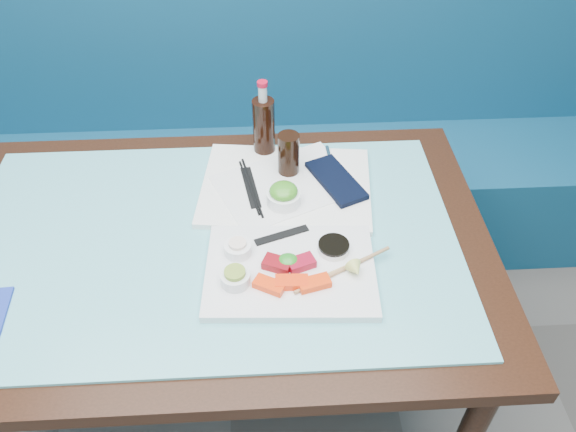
{
  "coord_description": "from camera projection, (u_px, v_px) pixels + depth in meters",
  "views": [
    {
      "loc": [
        0.14,
        0.48,
        1.75
      ],
      "look_at": [
        0.19,
        1.48,
        0.8
      ],
      "focal_mm": 35.0,
      "sensor_mm": 36.0,
      "label": 1
    }
  ],
  "objects": [
    {
      "name": "seaweed_salad",
      "position": [
        284.0,
        191.0,
        1.43
      ],
      "size": [
        0.08,
        0.08,
        0.04
      ],
      "primitive_type": "ellipsoid",
      "rotation": [
        0.0,
        0.0,
        -0.07
      ],
      "color": "#3A8A1F",
      "rests_on": "seaweed_bowl"
    },
    {
      "name": "chopstick_sleeve",
      "position": [
        282.0,
        235.0,
        1.36
      ],
      "size": [
        0.14,
        0.07,
        0.0
      ],
      "primitive_type": "cube",
      "rotation": [
        0.0,
        0.0,
        0.34
      ],
      "color": "black",
      "rests_on": "sashimi_plate"
    },
    {
      "name": "tuna_left",
      "position": [
        277.0,
        264.0,
        1.28
      ],
      "size": [
        0.07,
        0.06,
        0.02
      ],
      "primitive_type": "cube",
      "rotation": [
        0.0,
        0.0,
        -0.41
      ],
      "color": "maroon",
      "rests_on": "sashimi_plate"
    },
    {
      "name": "lemon_wedge",
      "position": [
        356.0,
        270.0,
        1.26
      ],
      "size": [
        0.05,
        0.04,
        0.04
      ],
      "primitive_type": "cone",
      "rotation": [
        1.57,
        0.0,
        0.28
      ],
      "color": "#CED665",
      "rests_on": "sashimi_plate"
    },
    {
      "name": "cola_bottle_cap",
      "position": [
        262.0,
        84.0,
        1.48
      ],
      "size": [
        0.03,
        0.03,
        0.01
      ],
      "primitive_type": "cylinder",
      "rotation": [
        0.0,
        0.0,
        0.11
      ],
      "color": "#B90B26",
      "rests_on": "cola_bottle_neck"
    },
    {
      "name": "sashimi_plate",
      "position": [
        290.0,
        271.0,
        1.3
      ],
      "size": [
        0.4,
        0.3,
        0.02
      ],
      "primitive_type": "cube",
      "rotation": [
        0.0,
        0.0,
        -0.05
      ],
      "color": "white",
      "rests_on": "glass_top"
    },
    {
      "name": "paper_placemat",
      "position": [
        286.0,
        184.0,
        1.51
      ],
      "size": [
        0.42,
        0.37,
        0.0
      ],
      "primitive_type": "cube",
      "rotation": [
        0.0,
        0.0,
        0.42
      ],
      "color": "white",
      "rests_on": "serving_tray"
    },
    {
      "name": "dining_table",
      "position": [
        213.0,
        264.0,
        1.45
      ],
      "size": [
        1.4,
        0.9,
        0.75
      ],
      "color": "black",
      "rests_on": "ground"
    },
    {
      "name": "wasabi_fill",
      "position": [
        235.0,
        272.0,
        1.23
      ],
      "size": [
        0.05,
        0.05,
        0.01
      ],
      "primitive_type": "cylinder",
      "rotation": [
        0.0,
        0.0,
        0.14
      ],
      "color": "olive",
      "rests_on": "ramekin_wasabi"
    },
    {
      "name": "ramekin_wasabi",
      "position": [
        235.0,
        278.0,
        1.25
      ],
      "size": [
        0.09,
        0.09,
        0.03
      ],
      "primitive_type": "cylinder",
      "rotation": [
        0.0,
        0.0,
        0.41
      ],
      "color": "white",
      "rests_on": "sashimi_plate"
    },
    {
      "name": "tuna_right",
      "position": [
        301.0,
        263.0,
        1.29
      ],
      "size": [
        0.07,
        0.06,
        0.02
      ],
      "primitive_type": "cube",
      "rotation": [
        0.0,
        0.0,
        0.36
      ],
      "color": "maroon",
      "rests_on": "sashimi_plate"
    },
    {
      "name": "black_chopstick_a",
      "position": [
        249.0,
        187.0,
        1.5
      ],
      "size": [
        0.06,
        0.22,
        0.01
      ],
      "primitive_type": "cylinder",
      "rotation": [
        1.57,
        0.0,
        0.23
      ],
      "color": "black",
      "rests_on": "serving_tray"
    },
    {
      "name": "salmon_mid",
      "position": [
        292.0,
        282.0,
        1.25
      ],
      "size": [
        0.08,
        0.04,
        0.02
      ],
      "primitive_type": "cube",
      "rotation": [
        0.0,
        0.0,
        -0.04
      ],
      "color": "#FF330A",
      "rests_on": "sashimi_plate"
    },
    {
      "name": "ginger_fill",
      "position": [
        238.0,
        243.0,
        1.3
      ],
      "size": [
        0.05,
        0.05,
        0.01
      ],
      "primitive_type": "cylinder",
      "rotation": [
        0.0,
        0.0,
        -0.41
      ],
      "color": "#F7DDCB",
      "rests_on": "ramekin_ginger"
    },
    {
      "name": "fork",
      "position": [
        329.0,
        157.0,
        1.59
      ],
      "size": [
        0.02,
        0.1,
        0.01
      ],
      "primitive_type": "cylinder",
      "rotation": [
        1.57,
        0.0,
        0.05
      ],
      "color": "silver",
      "rests_on": "serving_tray"
    },
    {
      "name": "soy_fill",
      "position": [
        334.0,
        245.0,
        1.32
      ],
      "size": [
        0.09,
        0.09,
        0.01
      ],
      "primitive_type": "cylinder",
      "rotation": [
        0.0,
        0.0,
        -0.31
      ],
      "color": "black",
      "rests_on": "soy_dish"
    },
    {
      "name": "black_chopstick_b",
      "position": [
        252.0,
        187.0,
        1.5
      ],
      "size": [
        0.06,
        0.24,
        0.01
      ],
      "primitive_type": "cylinder",
      "rotation": [
        1.57,
        0.0,
        0.21
      ],
      "color": "black",
      "rests_on": "serving_tray"
    },
    {
      "name": "navy_pouch",
      "position": [
        336.0,
        180.0,
        1.51
      ],
      "size": [
        0.16,
        0.22,
        0.02
      ],
      "primitive_type": "cube",
      "rotation": [
        0.0,
        0.0,
        0.41
      ],
      "color": "black",
      "rests_on": "serving_tray"
    },
    {
      "name": "wooden_chopstick_a",
      "position": [
        339.0,
        270.0,
        1.28
      ],
      "size": [
        0.21,
        0.1,
        0.01
      ],
      "primitive_type": "cylinder",
      "rotation": [
        1.57,
        0.0,
        -1.12
      ],
      "color": "tan",
      "rests_on": "sashimi_plate"
    },
    {
      "name": "seaweed_garnish",
      "position": [
        288.0,
        261.0,
        1.29
      ],
      "size": [
        0.06,
        0.06,
        0.03
      ],
      "primitive_type": "ellipsoid",
      "rotation": [
        0.0,
        0.0,
        0.25
      ],
      "color": "#22841E",
      "rests_on": "sashimi_plate"
    },
    {
      "name": "seaweed_bowl",
      "position": [
        284.0,
        198.0,
        1.44
      ],
      "size": [
        0.1,
        0.1,
        0.04
      ],
      "primitive_type": "cylinder",
      "rotation": [
        0.0,
        0.0,
        -0.14
      ],
      "color": "white",
      "rests_on": "serving_tray"
    },
    {
      "name": "ramekin_ginger",
      "position": [
        238.0,
        249.0,
        1.31
      ],
      "size": [
        0.07,
        0.07,
        0.03
      ],
      "primitive_type": "cylinder",
      "rotation": [
        0.0,
        0.0,
        0.06
      ],
      "color": "white",
      "rests_on": "sashimi_plate"
    },
    {
      "name": "salmon_right",
      "position": [
        314.0,
        283.0,
        1.24
      ],
      "size": [
        0.08,
        0.05,
        0.02
      ],
      "primitive_type": "cube",
      "rotation": [
        0.0,
        0.0,
        0.26
      ],
      "color": "#FF3A0A",
      "rests_on": "sashimi_plate"
    },
    {
      "name": "booth_bench",
      "position": [
        229.0,
        156.0,
        2.25
      ],
      "size": [
        3.0,
        0.56,
        1.17
      ],
      "color": "navy",
      "rests_on": "ground"
    },
    {
      "name": "soy_dish",
      "position": [
        334.0,
        248.0,
        1.32
      ],
      "size": [
        0.09,
        0.09,
        0.02
      ],
      "primitive_type": "cylinder",
      "rotation": [
        0.0,
        0.0,
        0.16
      ],
      "color": "white",
      "rests_on": "sashimi_plate"
    },
    {
      "name": "glass_top",
      "position": [
        210.0,
        240.0,
        1.39
      ],
      "size": [
        1.22,
        0.76,
        0.01
      ],
      "primitive_type": "cube",
      "color": "#61BAC2",
      "rests_on": "dining_table"
    },
    {
      "name": "wooden_chopstick_b",
      "position": [
        343.0,
        269.0,
        1.28
      ],
      "size": [
        0.24,
        0.13,
        0.01
      ],
      "primitive_type": "cylinder",
      "rotation": [
        1.57,
        0.0,
        -1.08
      ],
      "color": "#9D734A",
      "rests_on": "sashimi_plate"
    },
    {
      "name": "serving_tray",
      "position": [
        286.0,
        187.0,
        1.51
      ],
      "size": [
        0.49,
        0.39,
        0.02
      ],
      "primitive_type": "cube",
      "rotation": [
        0.0,
        0.0,
        -0.12
      ],
      "color": "white",
      "rests_on": "glass_top"
    },
    {
      "name": "tray_sleeve",
      "position": [
        251.0,
        187.0,
        1.5
      ],
      "size": [
        0.06,
        0.17,
        0.0
      ],
      "primitive_type": "cube",
      "rotation": [
        0.0,
        0.0,
        0.17
      ],
      "color": "black",
      "rests_on": "serving_tray"
    },
    {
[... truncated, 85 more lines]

